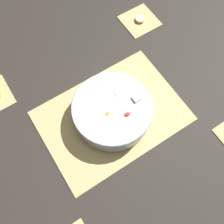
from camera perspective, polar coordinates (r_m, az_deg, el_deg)
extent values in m
plane|color=#2D2823|center=(0.92, 0.00, -0.86)|extent=(6.00, 6.00, 0.00)
cube|color=#D6B775|center=(0.91, 0.00, -0.79)|extent=(0.49, 0.34, 0.01)
cube|color=#4C381E|center=(0.89, -10.68, -7.01)|extent=(0.01, 0.34, 0.00)
cube|color=#4C381E|center=(0.89, -7.95, -5.44)|extent=(0.01, 0.34, 0.00)
cube|color=#4C381E|center=(0.90, -5.26, -3.86)|extent=(0.01, 0.34, 0.00)
cube|color=#4C381E|center=(0.90, -2.61, -2.29)|extent=(0.01, 0.34, 0.00)
cube|color=#4C381E|center=(0.91, 0.00, -0.75)|extent=(0.01, 0.34, 0.00)
cube|color=#4C381E|center=(0.92, 2.55, 0.77)|extent=(0.01, 0.34, 0.00)
cube|color=#4C381E|center=(0.94, 5.03, 2.24)|extent=(0.01, 0.34, 0.00)
cube|color=#4C381E|center=(0.95, 7.43, 3.66)|extent=(0.01, 0.34, 0.00)
cube|color=#4C381E|center=(0.97, 9.76, 5.03)|extent=(0.01, 0.34, 0.00)
cube|color=#4C381E|center=(1.03, -23.21, 3.99)|extent=(0.00, 0.13, 0.00)
cube|color=#D6B775|center=(1.15, 6.03, 19.21)|extent=(0.14, 0.14, 0.01)
cube|color=#4C381E|center=(1.14, 5.05, 18.85)|extent=(0.00, 0.13, 0.00)
cube|color=#4C381E|center=(1.16, 7.01, 19.68)|extent=(0.00, 0.13, 0.00)
cylinder|color=silver|center=(0.88, 0.00, 0.19)|extent=(0.26, 0.26, 0.07)
torus|color=silver|center=(0.85, 0.00, 0.96)|extent=(0.27, 0.27, 0.01)
cylinder|color=#F7EFC6|center=(0.84, -0.52, -3.63)|extent=(0.03, 0.03, 0.01)
cylinder|color=#F7EFC6|center=(0.85, 2.13, -5.85)|extent=(0.03, 0.03, 0.01)
cylinder|color=#F7EFC6|center=(0.88, -4.18, -3.22)|extent=(0.03, 0.03, 0.01)
cylinder|color=#F7EFC6|center=(0.89, -0.13, 2.59)|extent=(0.03, 0.03, 0.01)
cylinder|color=#F7EFC6|center=(0.92, -2.23, 4.21)|extent=(0.03, 0.03, 0.01)
cylinder|color=#F7EFC6|center=(0.85, 4.52, -1.86)|extent=(0.03, 0.03, 0.01)
cylinder|color=#F7EFC6|center=(0.86, -0.55, -2.50)|extent=(0.03, 0.03, 0.01)
cube|color=beige|center=(0.88, 1.27, 4.08)|extent=(0.03, 0.03, 0.03)
cube|color=beige|center=(0.89, -4.53, -0.26)|extent=(0.03, 0.03, 0.03)
cube|color=beige|center=(0.89, -3.71, 3.87)|extent=(0.02, 0.02, 0.02)
cube|color=beige|center=(0.87, 6.90, 0.84)|extent=(0.02, 0.02, 0.02)
cube|color=beige|center=(0.87, 5.26, 2.75)|extent=(0.02, 0.02, 0.02)
cube|color=beige|center=(0.92, 3.56, 1.89)|extent=(0.02, 0.02, 0.02)
cube|color=beige|center=(0.88, 4.16, -4.03)|extent=(0.03, 0.03, 0.03)
cube|color=beige|center=(0.94, 0.92, 4.98)|extent=(0.03, 0.03, 0.03)
cube|color=beige|center=(0.89, -6.53, -1.80)|extent=(0.02, 0.02, 0.02)
cube|color=beige|center=(0.87, 2.57, -0.35)|extent=(0.03, 0.03, 0.03)
cube|color=beige|center=(0.88, 5.93, -2.38)|extent=(0.03, 0.03, 0.03)
ellipsoid|color=#F9A338|center=(0.93, 4.58, 4.07)|extent=(0.02, 0.01, 0.01)
ellipsoid|color=#F9A338|center=(0.90, 5.20, 2.61)|extent=(0.03, 0.01, 0.01)
ellipsoid|color=#F9A338|center=(0.84, 2.18, -2.29)|extent=(0.03, 0.02, 0.02)
ellipsoid|color=red|center=(0.89, 6.43, 1.06)|extent=(0.03, 0.02, 0.02)
ellipsoid|color=red|center=(0.84, 3.31, -0.66)|extent=(0.03, 0.02, 0.01)
ellipsoid|color=#F9A338|center=(0.87, -1.09, 4.05)|extent=(0.03, 0.02, 0.01)
ellipsoid|color=red|center=(0.87, 2.43, 2.35)|extent=(0.04, 0.02, 0.02)
ellipsoid|color=#F9A338|center=(0.84, -0.95, -0.52)|extent=(0.03, 0.02, 0.01)
ellipsoid|color=#F9A338|center=(0.88, -6.47, 1.80)|extent=(0.03, 0.01, 0.01)
cylinder|color=#F7EFC6|center=(1.15, 6.06, 19.46)|extent=(0.03, 0.03, 0.01)
torus|color=yellow|center=(1.15, 6.06, 19.46)|extent=(0.04, 0.04, 0.01)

